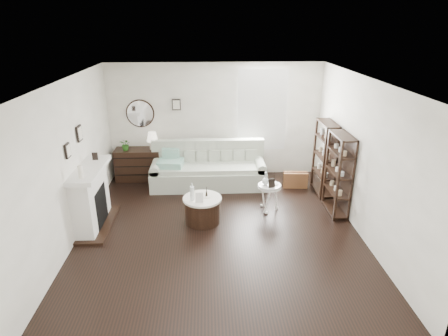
{
  "coord_description": "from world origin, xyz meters",
  "views": [
    {
      "loc": [
        -0.19,
        -5.92,
        3.58
      ],
      "look_at": [
        0.12,
        0.8,
        0.91
      ],
      "focal_mm": 30.0,
      "sensor_mm": 36.0,
      "label": 1
    }
  ],
  "objects_px": {
    "sofa": "(208,171)",
    "drum_table": "(203,210)",
    "pedestal_table": "(269,187)",
    "dresser": "(140,164)"
  },
  "relations": [
    {
      "from": "pedestal_table",
      "to": "dresser",
      "type": "bearing_deg",
      "value": 148.7
    },
    {
      "from": "sofa",
      "to": "drum_table",
      "type": "relative_size",
      "value": 3.59
    },
    {
      "from": "drum_table",
      "to": "sofa",
      "type": "bearing_deg",
      "value": 85.9
    },
    {
      "from": "sofa",
      "to": "drum_table",
      "type": "distance_m",
      "value": 1.74
    },
    {
      "from": "sofa",
      "to": "dresser",
      "type": "relative_size",
      "value": 2.29
    },
    {
      "from": "sofa",
      "to": "pedestal_table",
      "type": "distance_m",
      "value": 1.79
    },
    {
      "from": "sofa",
      "to": "pedestal_table",
      "type": "height_order",
      "value": "sofa"
    },
    {
      "from": "dresser",
      "to": "pedestal_table",
      "type": "relative_size",
      "value": 2.03
    },
    {
      "from": "drum_table",
      "to": "pedestal_table",
      "type": "relative_size",
      "value": 1.3
    },
    {
      "from": "sofa",
      "to": "dresser",
      "type": "distance_m",
      "value": 1.67
    }
  ]
}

